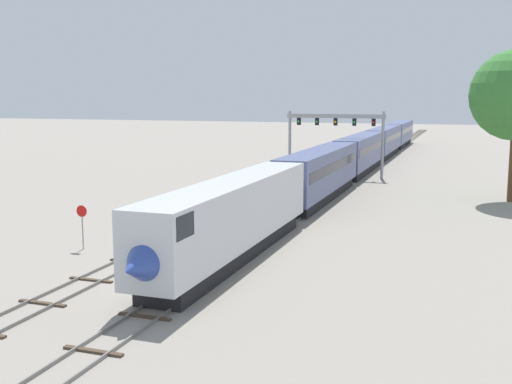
{
  "coord_description": "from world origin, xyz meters",
  "views": [
    {
      "loc": [
        15.36,
        -29.23,
        9.77
      ],
      "look_at": [
        1.0,
        12.0,
        3.0
      ],
      "focal_mm": 43.27,
      "sensor_mm": 36.0,
      "label": 1
    }
  ],
  "objects": [
    {
      "name": "ground_plane",
      "position": [
        0.0,
        0.0,
        0.0
      ],
      "size": [
        400.0,
        400.0,
        0.0
      ],
      "primitive_type": "plane",
      "color": "gray"
    },
    {
      "name": "signal_gantry",
      "position": [
        -0.25,
        44.93,
        5.91
      ],
      "size": [
        12.1,
        0.49,
        8.04
      ],
      "color": "#999BA0",
      "rests_on": "ground"
    },
    {
      "name": "track_main",
      "position": [
        2.0,
        60.0,
        0.07
      ],
      "size": [
        2.6,
        200.0,
        0.16
      ],
      "color": "slate",
      "rests_on": "ground"
    },
    {
      "name": "passenger_train",
      "position": [
        2.0,
        51.1,
        2.61
      ],
      "size": [
        3.04,
        114.6,
        4.8
      ],
      "color": "silver",
      "rests_on": "ground"
    },
    {
      "name": "stop_sign",
      "position": [
        -8.0,
        3.8,
        1.87
      ],
      "size": [
        0.76,
        0.08,
        2.88
      ],
      "color": "gray",
      "rests_on": "ground"
    },
    {
      "name": "track_near",
      "position": [
        -3.5,
        40.0,
        0.07
      ],
      "size": [
        2.6,
        160.0,
        0.16
      ],
      "color": "slate",
      "rests_on": "ground"
    }
  ]
}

